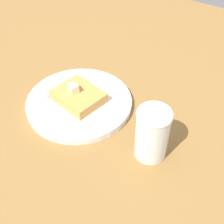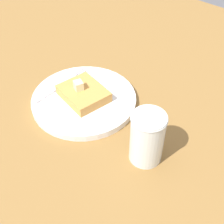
% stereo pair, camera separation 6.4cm
% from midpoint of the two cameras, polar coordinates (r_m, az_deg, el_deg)
% --- Properties ---
extents(table_surface, '(1.18, 1.18, 0.03)m').
position_cam_midpoint_polar(table_surface, '(0.82, -9.99, 5.30)').
color(table_surface, olive).
rests_on(table_surface, ground).
extents(plate, '(0.24, 0.24, 0.02)m').
position_cam_midpoint_polar(plate, '(0.72, -8.54, 1.65)').
color(plate, white).
rests_on(plate, table_surface).
extents(toast_slice_center, '(0.11, 0.12, 0.02)m').
position_cam_midpoint_polar(toast_slice_center, '(0.71, -8.70, 2.75)').
color(toast_slice_center, '#CC8E43').
rests_on(toast_slice_center, plate).
extents(butter_pat_primary, '(0.02, 0.03, 0.02)m').
position_cam_midpoint_polar(butter_pat_primary, '(0.69, -9.71, 4.12)').
color(butter_pat_primary, beige).
rests_on(butter_pat_primary, toast_slice_center).
extents(fork, '(0.16, 0.02, 0.00)m').
position_cam_midpoint_polar(fork, '(0.75, -12.43, 4.23)').
color(fork, silver).
rests_on(fork, plate).
extents(syrup_jar, '(0.07, 0.07, 0.11)m').
position_cam_midpoint_polar(syrup_jar, '(0.59, 4.24, -4.37)').
color(syrup_jar, '#33130B').
rests_on(syrup_jar, table_surface).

